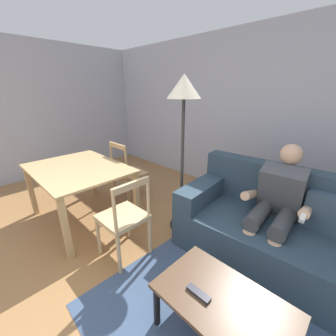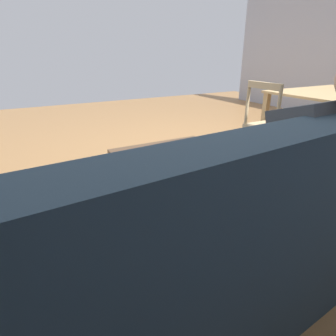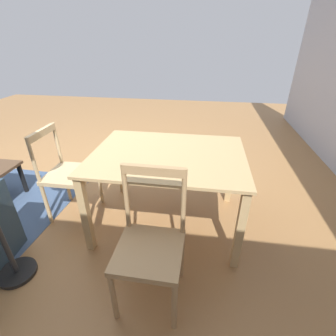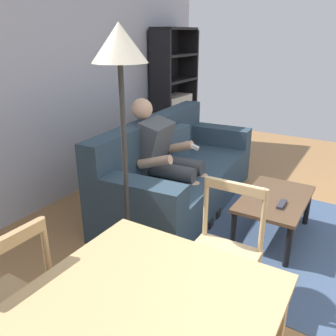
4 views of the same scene
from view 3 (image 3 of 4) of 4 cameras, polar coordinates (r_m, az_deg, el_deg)
ground_plane at (r=3.44m, az=-19.47°, el=-1.13°), size 8.81×8.81×0.00m
dining_table at (r=2.10m, az=-0.00°, el=0.91°), size 1.31×0.98×0.74m
dining_chair_near_wall at (r=1.62m, az=-4.24°, el=-17.90°), size 0.42×0.42×0.94m
dining_chair_facing_couch at (r=2.51m, az=-22.73°, el=-1.32°), size 0.42×0.42×0.89m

